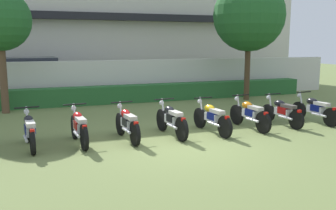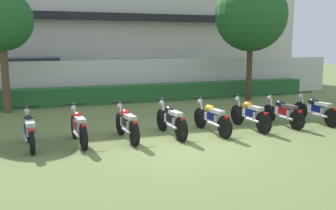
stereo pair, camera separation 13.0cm
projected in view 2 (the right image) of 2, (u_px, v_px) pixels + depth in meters
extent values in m
plane|color=olive|center=(187.00, 145.00, 9.34)|extent=(60.00, 60.00, 0.00)
cube|color=beige|center=(95.00, 26.00, 21.93)|extent=(23.45, 6.00, 6.99)
cube|color=black|center=(105.00, 16.00, 18.85)|extent=(19.70, 0.50, 0.36)
cube|color=silver|center=(119.00, 80.00, 16.51)|extent=(22.28, 0.30, 1.78)
cube|color=#28602D|center=(122.00, 94.00, 15.95)|extent=(17.82, 0.70, 0.74)
cube|color=navy|center=(33.00, 83.00, 16.88)|extent=(4.57, 2.03, 1.00)
cube|color=#2D333D|center=(27.00, 65.00, 16.67)|extent=(2.77, 1.81, 0.65)
cylinder|color=black|center=(67.00, 88.00, 18.37)|extent=(0.69, 0.25, 0.68)
cylinder|color=black|center=(72.00, 92.00, 16.68)|extent=(0.69, 0.25, 0.68)
cylinder|color=brown|center=(5.00, 78.00, 13.49)|extent=(0.27, 0.27, 2.57)
sphere|color=#235B28|center=(1.00, 20.00, 13.15)|extent=(2.21, 2.21, 2.21)
cylinder|color=#4C3823|center=(249.00, 71.00, 16.56)|extent=(0.24, 0.24, 2.62)
sphere|color=#235B28|center=(251.00, 15.00, 16.16)|extent=(3.13, 3.13, 3.13)
cylinder|color=black|center=(28.00, 130.00, 9.64)|extent=(0.14, 0.61, 0.60)
cylinder|color=black|center=(32.00, 141.00, 8.57)|extent=(0.14, 0.61, 0.60)
cube|color=silver|center=(30.00, 130.00, 9.03)|extent=(0.25, 0.61, 0.22)
ellipsoid|color=black|center=(28.00, 119.00, 9.15)|extent=(0.26, 0.46, 0.22)
cube|color=beige|center=(30.00, 123.00, 8.79)|extent=(0.24, 0.54, 0.10)
cube|color=red|center=(32.00, 131.00, 8.43)|extent=(0.11, 0.09, 0.08)
cylinder|color=silver|center=(27.00, 119.00, 9.51)|extent=(0.07, 0.23, 0.65)
cylinder|color=black|center=(27.00, 107.00, 9.38)|extent=(0.60, 0.09, 0.04)
sphere|color=silver|center=(27.00, 111.00, 9.58)|extent=(0.14, 0.14, 0.14)
cylinder|color=silver|center=(25.00, 138.00, 8.78)|extent=(0.12, 0.55, 0.07)
cube|color=navy|center=(30.00, 128.00, 8.98)|extent=(0.27, 0.38, 0.20)
cylinder|color=black|center=(75.00, 127.00, 9.99)|extent=(0.13, 0.64, 0.64)
cylinder|color=black|center=(84.00, 137.00, 8.88)|extent=(0.13, 0.64, 0.64)
cube|color=silver|center=(79.00, 126.00, 9.37)|extent=(0.24, 0.61, 0.22)
ellipsoid|color=red|center=(77.00, 116.00, 9.48)|extent=(0.25, 0.45, 0.22)
cube|color=#B2ADA3|center=(80.00, 120.00, 9.12)|extent=(0.24, 0.53, 0.10)
cube|color=red|center=(84.00, 127.00, 8.75)|extent=(0.11, 0.09, 0.08)
cylinder|color=silver|center=(75.00, 116.00, 9.86)|extent=(0.07, 0.23, 0.65)
cylinder|color=black|center=(75.00, 104.00, 9.72)|extent=(0.60, 0.08, 0.04)
sphere|color=silver|center=(74.00, 108.00, 9.93)|extent=(0.14, 0.14, 0.14)
cylinder|color=silver|center=(76.00, 134.00, 9.12)|extent=(0.11, 0.55, 0.07)
cube|color=#A51414|center=(79.00, 125.00, 9.31)|extent=(0.26, 0.38, 0.20)
cylinder|color=black|center=(120.00, 124.00, 10.38)|extent=(0.13, 0.63, 0.62)
cylinder|color=black|center=(134.00, 133.00, 9.28)|extent=(0.13, 0.63, 0.62)
cube|color=silver|center=(127.00, 123.00, 9.76)|extent=(0.24, 0.61, 0.22)
ellipsoid|color=red|center=(125.00, 113.00, 9.87)|extent=(0.25, 0.45, 0.22)
cube|color=#B2ADA3|center=(130.00, 117.00, 9.52)|extent=(0.24, 0.53, 0.10)
cube|color=red|center=(135.00, 123.00, 9.14)|extent=(0.11, 0.09, 0.08)
cylinder|color=silver|center=(121.00, 113.00, 10.25)|extent=(0.07, 0.23, 0.65)
cylinder|color=black|center=(122.00, 102.00, 10.11)|extent=(0.60, 0.08, 0.04)
sphere|color=silver|center=(120.00, 106.00, 10.32)|extent=(0.14, 0.14, 0.14)
cylinder|color=silver|center=(126.00, 130.00, 9.51)|extent=(0.11, 0.55, 0.07)
cube|color=black|center=(128.00, 122.00, 9.71)|extent=(0.26, 0.38, 0.20)
cylinder|color=black|center=(162.00, 120.00, 10.86)|extent=(0.13, 0.64, 0.64)
cylinder|color=black|center=(181.00, 129.00, 9.69)|extent=(0.13, 0.64, 0.64)
cube|color=silver|center=(172.00, 119.00, 10.20)|extent=(0.24, 0.61, 0.22)
ellipsoid|color=black|center=(169.00, 110.00, 10.32)|extent=(0.25, 0.45, 0.22)
cube|color=beige|center=(175.00, 113.00, 9.96)|extent=(0.24, 0.53, 0.10)
cube|color=red|center=(183.00, 119.00, 9.55)|extent=(0.11, 0.09, 0.08)
cylinder|color=silver|center=(163.00, 110.00, 10.72)|extent=(0.07, 0.23, 0.65)
cylinder|color=black|center=(164.00, 99.00, 10.59)|extent=(0.60, 0.08, 0.04)
sphere|color=silver|center=(162.00, 103.00, 10.79)|extent=(0.14, 0.14, 0.14)
cylinder|color=silver|center=(172.00, 126.00, 9.95)|extent=(0.11, 0.55, 0.07)
cube|color=black|center=(173.00, 118.00, 10.15)|extent=(0.26, 0.38, 0.20)
cylinder|color=black|center=(200.00, 118.00, 11.21)|extent=(0.14, 0.62, 0.61)
cylinder|color=black|center=(225.00, 127.00, 10.00)|extent=(0.14, 0.62, 0.61)
cube|color=silver|center=(213.00, 117.00, 10.53)|extent=(0.25, 0.61, 0.22)
ellipsoid|color=yellow|center=(210.00, 108.00, 10.65)|extent=(0.26, 0.46, 0.22)
cube|color=#B2ADA3|center=(217.00, 112.00, 10.29)|extent=(0.24, 0.53, 0.10)
cube|color=red|center=(227.00, 118.00, 9.86)|extent=(0.11, 0.09, 0.08)
cylinder|color=silver|center=(202.00, 108.00, 11.07)|extent=(0.07, 0.23, 0.65)
cylinder|color=black|center=(203.00, 98.00, 10.94)|extent=(0.60, 0.08, 0.04)
sphere|color=silver|center=(200.00, 101.00, 11.14)|extent=(0.14, 0.14, 0.14)
cylinder|color=silver|center=(214.00, 124.00, 10.28)|extent=(0.11, 0.55, 0.07)
cube|color=navy|center=(214.00, 116.00, 10.48)|extent=(0.27, 0.38, 0.20)
cylinder|color=black|center=(237.00, 115.00, 11.68)|extent=(0.13, 0.63, 0.62)
cylinder|color=black|center=(264.00, 123.00, 10.50)|extent=(0.13, 0.63, 0.62)
cube|color=silver|center=(251.00, 114.00, 11.02)|extent=(0.24, 0.61, 0.22)
ellipsoid|color=orange|center=(248.00, 105.00, 11.13)|extent=(0.25, 0.45, 0.22)
cube|color=#B2ADA3|center=(256.00, 108.00, 10.78)|extent=(0.23, 0.53, 0.10)
cube|color=red|center=(266.00, 114.00, 10.36)|extent=(0.10, 0.09, 0.08)
cylinder|color=silver|center=(239.00, 105.00, 11.55)|extent=(0.06, 0.23, 0.65)
cylinder|color=black|center=(241.00, 95.00, 11.41)|extent=(0.60, 0.07, 0.04)
sphere|color=silver|center=(237.00, 99.00, 11.62)|extent=(0.14, 0.14, 0.14)
cylinder|color=silver|center=(252.00, 120.00, 10.77)|extent=(0.11, 0.55, 0.07)
cube|color=navy|center=(252.00, 113.00, 10.97)|extent=(0.26, 0.37, 0.20)
cylinder|color=black|center=(269.00, 113.00, 12.12)|extent=(0.13, 0.57, 0.57)
cylinder|color=black|center=(297.00, 120.00, 10.98)|extent=(0.13, 0.57, 0.57)
cube|color=silver|center=(284.00, 112.00, 11.48)|extent=(0.24, 0.61, 0.22)
ellipsoid|color=black|center=(280.00, 104.00, 11.59)|extent=(0.25, 0.45, 0.22)
cube|color=#4C4742|center=(289.00, 106.00, 11.23)|extent=(0.24, 0.53, 0.10)
cube|color=red|center=(300.00, 112.00, 10.84)|extent=(0.11, 0.09, 0.08)
cylinder|color=silver|center=(272.00, 104.00, 11.98)|extent=(0.07, 0.23, 0.65)
cylinder|color=black|center=(274.00, 94.00, 11.85)|extent=(0.60, 0.08, 0.04)
sphere|color=silver|center=(270.00, 98.00, 12.05)|extent=(0.14, 0.14, 0.14)
cylinder|color=silver|center=(286.00, 118.00, 11.23)|extent=(0.11, 0.55, 0.07)
cube|color=#A51414|center=(285.00, 111.00, 11.42)|extent=(0.26, 0.38, 0.20)
cylinder|color=black|center=(300.00, 111.00, 12.51)|extent=(0.14, 0.59, 0.58)
cylinder|color=black|center=(332.00, 118.00, 11.31)|extent=(0.14, 0.59, 0.58)
cube|color=silver|center=(317.00, 110.00, 11.84)|extent=(0.25, 0.61, 0.22)
ellipsoid|color=black|center=(313.00, 102.00, 11.95)|extent=(0.26, 0.46, 0.22)
cube|color=beige|center=(323.00, 104.00, 11.60)|extent=(0.24, 0.53, 0.10)
cube|color=red|center=(336.00, 109.00, 11.17)|extent=(0.11, 0.09, 0.08)
cylinder|color=silver|center=(303.00, 101.00, 12.38)|extent=(0.07, 0.23, 0.65)
cylinder|color=black|center=(305.00, 92.00, 12.25)|extent=(0.60, 0.08, 0.04)
sphere|color=silver|center=(301.00, 96.00, 12.45)|extent=(0.14, 0.14, 0.14)
cylinder|color=silver|center=(320.00, 115.00, 11.59)|extent=(0.11, 0.55, 0.07)
cube|color=navy|center=(318.00, 108.00, 11.79)|extent=(0.27, 0.38, 0.20)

